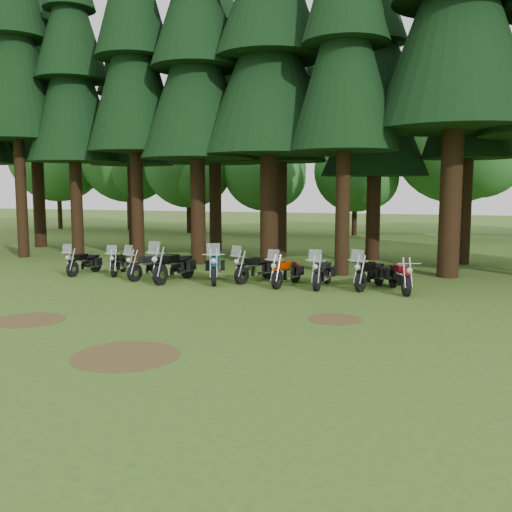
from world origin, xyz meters
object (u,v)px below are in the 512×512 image
object	(u,v)px
motorcycle_6	(286,273)
motorcycle_5	(255,269)
motorcycle_0	(84,263)
motorcycle_4	(215,268)
motorcycle_1	(119,264)
motorcycle_9	(399,278)
motorcycle_3	(174,267)
motorcycle_8	(370,275)
motorcycle_2	(149,267)
motorcycle_7	(322,274)

from	to	relation	value
motorcycle_6	motorcycle_5	bearing A→B (deg)	169.03
motorcycle_0	motorcycle_4	size ratio (longest dim) A/B	0.86
motorcycle_1	motorcycle_6	bearing A→B (deg)	-20.20
motorcycle_0	motorcycle_9	size ratio (longest dim) A/B	0.95
motorcycle_3	motorcycle_8	world-z (taller)	motorcycle_3
motorcycle_2	motorcycle_6	size ratio (longest dim) A/B	0.98
motorcycle_1	motorcycle_3	xyz separation A→B (m)	(2.81, -0.88, 0.11)
motorcycle_3	motorcycle_9	world-z (taller)	motorcycle_3
motorcycle_9	motorcycle_0	bearing A→B (deg)	160.46
motorcycle_5	motorcycle_3	bearing A→B (deg)	-139.98
motorcycle_5	motorcycle_8	bearing A→B (deg)	19.27
motorcycle_2	motorcycle_3	size ratio (longest dim) A/B	0.85
motorcycle_1	motorcycle_8	xyz separation A→B (m)	(9.74, -0.14, 0.05)
motorcycle_2	motorcycle_9	size ratio (longest dim) A/B	0.98
motorcycle_7	motorcycle_9	xyz separation A→B (m)	(2.56, -0.06, -0.01)
motorcycle_1	motorcycle_5	size ratio (longest dim) A/B	0.92
motorcycle_2	motorcycle_5	bearing A→B (deg)	27.17
motorcycle_0	motorcycle_2	distance (m)	2.98
motorcycle_3	motorcycle_7	xyz separation A→B (m)	(5.35, 0.48, -0.05)
motorcycle_5	motorcycle_7	world-z (taller)	motorcycle_7
motorcycle_1	motorcycle_4	size ratio (longest dim) A/B	0.83
motorcycle_5	motorcycle_9	size ratio (longest dim) A/B	0.99
motorcycle_4	motorcycle_5	size ratio (longest dim) A/B	1.11
motorcycle_1	motorcycle_6	world-z (taller)	motorcycle_6
motorcycle_4	motorcycle_8	size ratio (longest dim) A/B	1.06
motorcycle_7	motorcycle_8	bearing A→B (deg)	11.49
motorcycle_0	motorcycle_9	bearing A→B (deg)	3.71
motorcycle_3	motorcycle_6	bearing A→B (deg)	14.39
motorcycle_4	motorcycle_7	distance (m)	3.91
motorcycle_5	motorcycle_7	bearing A→B (deg)	12.22
motorcycle_3	motorcycle_8	size ratio (longest dim) A/B	1.12
motorcycle_0	motorcycle_8	world-z (taller)	motorcycle_8
motorcycle_1	motorcycle_9	xyz separation A→B (m)	(10.72, -0.45, 0.05)
motorcycle_4	motorcycle_8	xyz separation A→B (m)	(5.48, 0.39, -0.04)
motorcycle_1	motorcycle_9	bearing A→B (deg)	-18.66
motorcycle_4	motorcycle_7	bearing A→B (deg)	-17.94
motorcycle_3	motorcycle_7	size ratio (longest dim) A/B	1.12
motorcycle_0	motorcycle_3	size ratio (longest dim) A/B	0.82
motorcycle_1	motorcycle_9	size ratio (longest dim) A/B	0.91
motorcycle_2	motorcycle_4	size ratio (longest dim) A/B	0.90
motorcycle_5	motorcycle_8	xyz separation A→B (m)	(4.13, -0.18, 0.01)
motorcycle_4	motorcycle_5	xyz separation A→B (m)	(1.35, 0.57, -0.04)
motorcycle_4	motorcycle_5	bearing A→B (deg)	2.94
motorcycle_1	motorcycle_7	distance (m)	8.17
motorcycle_3	motorcycle_4	size ratio (longest dim) A/B	1.06
motorcycle_1	motorcycle_8	size ratio (longest dim) A/B	0.89
motorcycle_4	motorcycle_6	world-z (taller)	motorcycle_4
motorcycle_0	motorcycle_2	size ratio (longest dim) A/B	0.96
motorcycle_3	motorcycle_0	bearing A→B (deg)	-177.97
motorcycle_4	motorcycle_6	distance (m)	2.66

